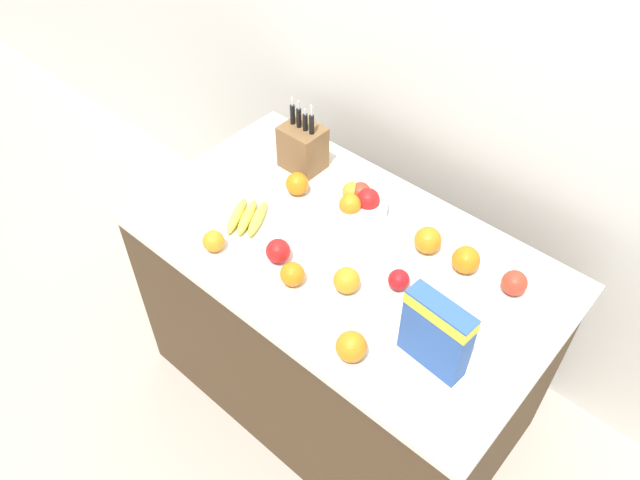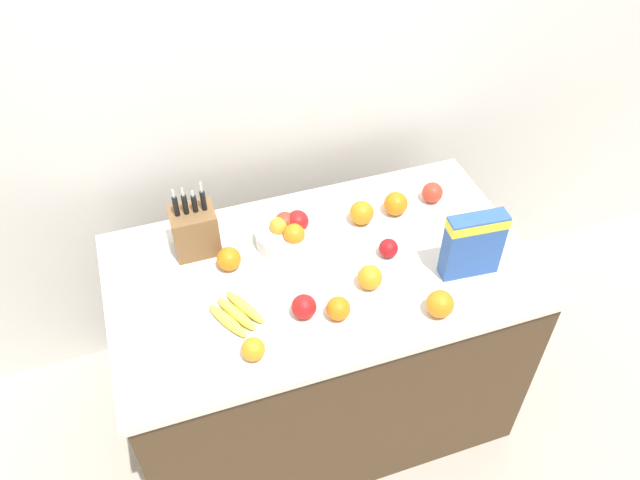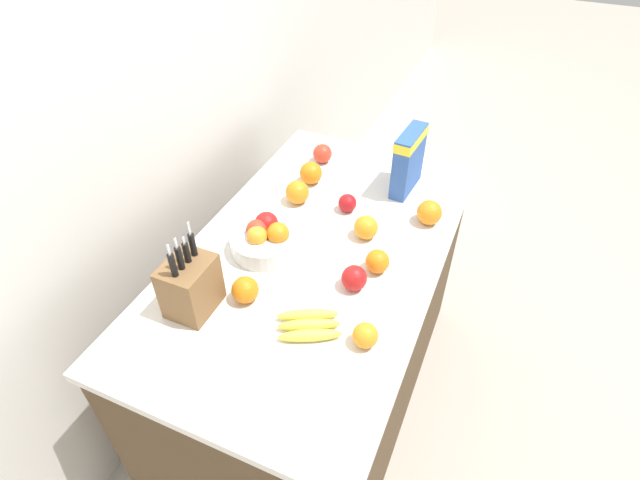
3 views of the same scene
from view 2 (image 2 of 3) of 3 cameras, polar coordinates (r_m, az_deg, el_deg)
ground_plane at (r=2.81m, az=0.09°, el=-14.75°), size 14.00×14.00×0.00m
wall_back at (r=2.34m, az=-4.98°, el=15.62°), size 9.00×0.06×2.60m
counter at (r=2.45m, az=0.11°, el=-9.49°), size 1.43×0.82×0.87m
knife_block at (r=2.16m, az=-11.38°, el=0.90°), size 0.15×0.12×0.29m
cereal_box at (r=2.07m, az=13.86°, el=-0.21°), size 0.20×0.08×0.24m
fruit_bowl at (r=2.18m, az=-2.95°, el=0.72°), size 0.22×0.22×0.12m
banana_bunch at (r=1.98m, az=-7.68°, el=-6.70°), size 0.18×0.21×0.04m
apple_rear at (r=2.39m, az=10.23°, el=4.30°), size 0.08×0.08×0.08m
apple_near_bananas at (r=1.95m, az=-1.48°, el=-6.12°), size 0.08×0.08×0.08m
apple_middle at (r=2.15m, az=6.28°, el=-0.75°), size 0.07×0.07×0.07m
orange_by_cereal at (r=2.26m, az=3.83°, el=2.50°), size 0.09×0.09×0.09m
orange_front_center at (r=1.87m, az=-6.14°, el=-9.91°), size 0.07×0.07×0.07m
orange_mid_left at (r=2.11m, az=-8.34°, el=-1.72°), size 0.08×0.08×0.08m
orange_front_left at (r=1.95m, az=1.68°, el=-6.29°), size 0.08×0.08×0.08m
orange_mid_right at (r=2.04m, az=4.58°, el=-3.42°), size 0.08×0.08×0.08m
orange_near_bowl at (r=1.99m, az=10.91°, el=-5.77°), size 0.09×0.09×0.09m
orange_front_right at (r=2.31m, az=6.94°, el=3.32°), size 0.09×0.09×0.09m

